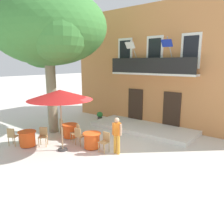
# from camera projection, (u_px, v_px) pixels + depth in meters

# --- Properties ---
(ground_plane) EXTENTS (120.00, 120.00, 0.00)m
(ground_plane) POSITION_uv_depth(u_px,v_px,m) (106.00, 149.00, 10.63)
(ground_plane) COLOR silver
(building_facade) EXTENTS (13.00, 5.09, 7.50)m
(building_facade) POSITION_uv_depth(u_px,v_px,m) (168.00, 67.00, 15.31)
(building_facade) COLOR #CC844C
(building_facade) RESTS_ON ground
(entrance_step_platform) EXTENTS (6.38, 2.50, 0.25)m
(entrance_step_platform) POSITION_uv_depth(u_px,v_px,m) (142.00, 128.00, 13.62)
(entrance_step_platform) COLOR silver
(entrance_step_platform) RESTS_ON ground
(plane_tree) EXTENTS (6.83, 6.00, 7.85)m
(plane_tree) POSITION_uv_depth(u_px,v_px,m) (48.00, 31.00, 12.18)
(plane_tree) COLOR #7F755B
(plane_tree) RESTS_ON ground
(cafe_table_near_tree) EXTENTS (0.86, 0.86, 0.76)m
(cafe_table_near_tree) POSITION_uv_depth(u_px,v_px,m) (92.00, 140.00, 10.64)
(cafe_table_near_tree) COLOR #EA561E
(cafe_table_near_tree) RESTS_ON ground
(cafe_chair_near_tree_0) EXTENTS (0.40, 0.40, 0.91)m
(cafe_chair_near_tree_0) POSITION_uv_depth(u_px,v_px,m) (105.00, 141.00, 10.21)
(cafe_chair_near_tree_0) COLOR tan
(cafe_chair_near_tree_0) RESTS_ON ground
(cafe_chair_near_tree_1) EXTENTS (0.42, 0.42, 0.91)m
(cafe_chair_near_tree_1) POSITION_uv_depth(u_px,v_px,m) (79.00, 135.00, 10.97)
(cafe_chair_near_tree_1) COLOR tan
(cafe_chair_near_tree_1) RESTS_ON ground
(cafe_table_middle) EXTENTS (0.86, 0.86, 0.76)m
(cafe_table_middle) POSITION_uv_depth(u_px,v_px,m) (70.00, 131.00, 12.15)
(cafe_table_middle) COLOR #EA561E
(cafe_table_middle) RESTS_ON ground
(cafe_chair_middle_0) EXTENTS (0.52, 0.52, 0.91)m
(cafe_chair_middle_0) POSITION_uv_depth(u_px,v_px,m) (76.00, 132.00, 11.52)
(cafe_chair_middle_0) COLOR tan
(cafe_chair_middle_0) RESTS_ON ground
(cafe_chair_middle_1) EXTENTS (0.49, 0.49, 0.91)m
(cafe_chair_middle_1) POSITION_uv_depth(u_px,v_px,m) (63.00, 125.00, 12.67)
(cafe_chair_middle_1) COLOR tan
(cafe_chair_middle_1) RESTS_ON ground
(cafe_table_front) EXTENTS (0.86, 0.86, 0.76)m
(cafe_table_front) POSITION_uv_depth(u_px,v_px,m) (27.00, 139.00, 10.89)
(cafe_table_front) COLOR #EA561E
(cafe_table_front) RESTS_ON ground
(cafe_chair_front_0) EXTENTS (0.56, 0.56, 0.91)m
(cafe_chair_front_0) POSITION_uv_depth(u_px,v_px,m) (43.00, 135.00, 10.98)
(cafe_chair_front_0) COLOR tan
(cafe_chair_front_0) RESTS_ON ground
(cafe_chair_front_1) EXTENTS (0.54, 0.54, 0.91)m
(cafe_chair_front_1) POSITION_uv_depth(u_px,v_px,m) (12.00, 135.00, 10.93)
(cafe_chair_front_1) COLOR tan
(cafe_chair_front_1) RESTS_ON ground
(cafe_umbrella) EXTENTS (2.90, 2.90, 2.85)m
(cafe_umbrella) POSITION_uv_depth(u_px,v_px,m) (60.00, 95.00, 9.90)
(cafe_umbrella) COLOR #997A56
(cafe_umbrella) RESTS_ON ground
(ground_planter_left) EXTENTS (0.43, 0.43, 0.62)m
(ground_planter_left) POSITION_uv_depth(u_px,v_px,m) (100.00, 116.00, 15.80)
(ground_planter_left) COLOR #47423D
(ground_planter_left) RESTS_ON ground
(pedestrian_near_entrance) EXTENTS (0.53, 0.40, 1.67)m
(pedestrian_near_entrance) POSITION_uv_depth(u_px,v_px,m) (117.00, 134.00, 9.88)
(pedestrian_near_entrance) COLOR gold
(pedestrian_near_entrance) RESTS_ON ground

